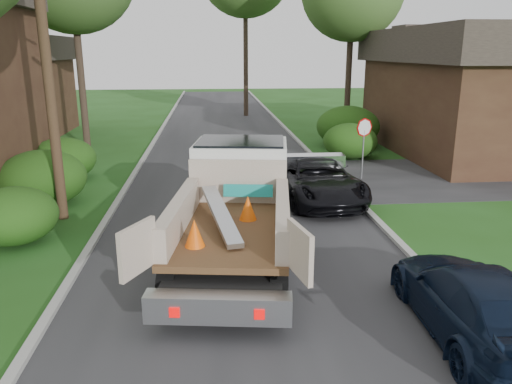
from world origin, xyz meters
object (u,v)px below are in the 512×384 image
object	(u,v)px
stop_sign	(364,136)
flatbed_truck	(237,195)
utility_pole	(45,45)
navy_suv	(475,301)
house_left_far	(1,85)
house_right	(488,90)
black_pickup	(315,179)

from	to	relation	value
stop_sign	flatbed_truck	distance (m)	8.79
utility_pole	navy_suv	bearing A→B (deg)	-38.87
navy_suv	utility_pole	bearing A→B (deg)	-36.68
house_left_far	house_right	distance (m)	27.68
utility_pole	flatbed_truck	xyz separation A→B (m)	(5.26, -2.90, -3.73)
navy_suv	house_right	bearing A→B (deg)	-116.95
house_left_far	utility_pole	bearing A→B (deg)	-64.77
house_right	flatbed_truck	bearing A→B (deg)	-137.99
house_right	black_pickup	bearing A→B (deg)	-143.17
house_right	flatbed_truck	world-z (taller)	house_right
stop_sign	utility_pole	world-z (taller)	utility_pole
stop_sign	utility_pole	bearing A→B (deg)	-159.38
flatbed_truck	black_pickup	distance (m)	5.18
flatbed_truck	house_left_far	bearing A→B (deg)	131.48
house_left_far	black_pickup	size ratio (longest dim) A/B	1.41
house_left_far	black_pickup	world-z (taller)	house_left_far
house_right	black_pickup	distance (m)	13.07
house_left_far	navy_suv	size ratio (longest dim) A/B	1.63
house_right	black_pickup	xyz separation A→B (m)	(-10.29, -7.70, -2.41)
utility_pole	black_pickup	size ratio (longest dim) A/B	1.86
utility_pole	house_right	size ratio (longest dim) A/B	0.77
navy_suv	stop_sign	bearing A→B (deg)	-94.75
house_right	house_left_far	bearing A→B (deg)	163.20
flatbed_truck	stop_sign	bearing A→B (deg)	59.68
stop_sign	navy_suv	world-z (taller)	stop_sign
stop_sign	flatbed_truck	bearing A→B (deg)	-128.12
utility_pole	black_pickup	distance (m)	9.41
stop_sign	flatbed_truck	size ratio (longest dim) A/B	0.34
navy_suv	house_left_far	bearing A→B (deg)	-52.58
utility_pole	black_pickup	bearing A→B (deg)	9.13
black_pickup	utility_pole	bearing A→B (deg)	-176.68
stop_sign	black_pickup	xyz separation A→B (m)	(-2.49, -2.70, -1.03)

